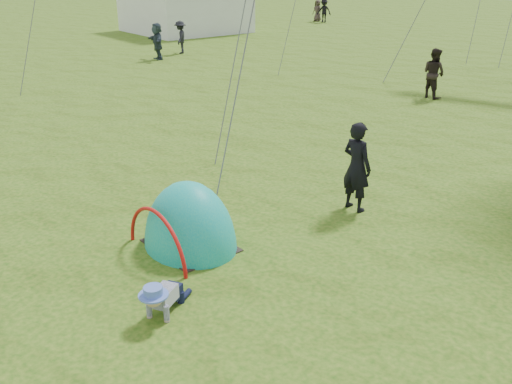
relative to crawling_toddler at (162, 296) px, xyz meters
The scene contains 10 objects.
ground 0.87m from the crawling_toddler, 110.67° to the right, with size 140.00×140.00×0.00m, color #1F4F0E.
crawling_toddler is the anchor object (origin of this frame).
popup_tent 2.10m from the crawling_toddler, 117.22° to the left, with size 1.83×1.51×2.37m, color #00969C.
standing_adult 4.95m from the crawling_toddler, 79.85° to the left, with size 0.66×0.43×1.80m, color black.
crowd_person_0 39.41m from the crawling_toddler, 120.40° to the left, with size 0.58×0.38×1.59m, color #2E2E33.
crowd_person_1 15.42m from the crawling_toddler, 92.30° to the left, with size 0.85×0.66×1.74m, color black.
crowd_person_3 38.97m from the crawling_toddler, 112.32° to the left, with size 1.11×0.64×1.71m, color black.
crowd_person_4 39.68m from the crawling_toddler, 113.11° to the left, with size 0.78×0.50×1.59m, color #3F312D.
crowd_person_5 21.87m from the crawling_toddler, 131.09° to the left, with size 1.62×0.51×1.74m, color #2B3942.
crowd_person_9 23.59m from the crawling_toddler, 128.21° to the left, with size 1.06×0.61×1.64m, color black.
Camera 1 is at (5.02, -4.32, 4.71)m, focal length 40.00 mm.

